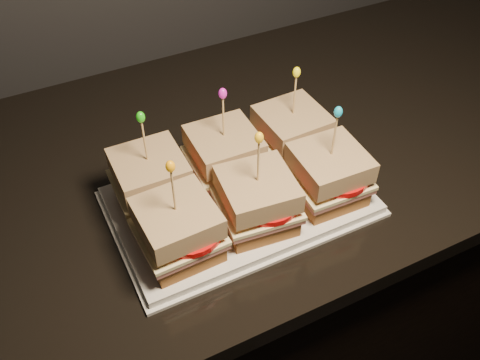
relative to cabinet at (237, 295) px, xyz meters
name	(u,v)px	position (x,y,z in m)	size (l,w,h in m)	color
cabinet	(237,295)	(0.00, 0.00, 0.00)	(2.34, 0.64, 0.85)	black
granite_slab	(236,153)	(0.00, 0.00, 0.44)	(2.38, 0.68, 0.03)	black
platter	(240,201)	(-0.06, -0.13, 0.47)	(0.38, 0.24, 0.02)	silver
platter_rim	(240,204)	(-0.06, -0.13, 0.46)	(0.39, 0.25, 0.01)	silver
sandwich_0_bread_bot	(153,194)	(-0.18, -0.08, 0.49)	(0.10, 0.10, 0.03)	brown
sandwich_0_ham	(152,186)	(-0.18, -0.08, 0.51)	(0.11, 0.10, 0.01)	#B55C56
sandwich_0_cheese	(151,182)	(-0.18, -0.08, 0.52)	(0.11, 0.10, 0.01)	#F7E9A4
sandwich_0_tomato	(160,179)	(-0.17, -0.08, 0.52)	(0.10, 0.10, 0.01)	red
sandwich_0_bread_top	(149,168)	(-0.18, -0.08, 0.54)	(0.10, 0.10, 0.03)	brown
sandwich_0_pick	(145,143)	(-0.18, -0.08, 0.59)	(0.00, 0.00, 0.09)	tan
sandwich_0_frill	(141,117)	(-0.18, -0.08, 0.64)	(0.01, 0.01, 0.02)	#1DAC10
sandwich_1_bread_bot	(225,169)	(-0.06, -0.08, 0.49)	(0.10, 0.10, 0.03)	brown
sandwich_1_ham	(225,161)	(-0.06, -0.08, 0.51)	(0.11, 0.10, 0.01)	#B55C56
sandwich_1_cheese	(224,158)	(-0.06, -0.08, 0.52)	(0.11, 0.10, 0.01)	#F7E9A4
sandwich_1_tomato	(233,154)	(-0.05, -0.08, 0.52)	(0.10, 0.10, 0.01)	red
sandwich_1_bread_top	(224,144)	(-0.06, -0.08, 0.54)	(0.10, 0.10, 0.03)	brown
sandwich_1_pick	(223,119)	(-0.06, -0.08, 0.59)	(0.00, 0.00, 0.09)	tan
sandwich_1_frill	(223,93)	(-0.06, -0.08, 0.64)	(0.01, 0.01, 0.02)	#D319BA
sandwich_2_bread_bot	(290,147)	(0.06, -0.08, 0.49)	(0.10, 0.10, 0.03)	brown
sandwich_2_ham	(291,139)	(0.06, -0.08, 0.51)	(0.11, 0.10, 0.01)	#B55C56
sandwich_2_cheese	(291,136)	(0.06, -0.08, 0.52)	(0.11, 0.10, 0.01)	#F7E9A4
sandwich_2_tomato	(300,132)	(0.07, -0.08, 0.52)	(0.10, 0.10, 0.01)	red
sandwich_2_bread_top	(292,122)	(0.06, -0.08, 0.54)	(0.10, 0.10, 0.03)	brown
sandwich_2_pick	(294,97)	(0.06, -0.08, 0.59)	(0.00, 0.00, 0.09)	tan
sandwich_2_frill	(297,72)	(0.06, -0.08, 0.64)	(0.01, 0.01, 0.02)	yellow
sandwich_3_bread_bot	(180,244)	(-0.18, -0.18, 0.49)	(0.10, 0.10, 0.03)	brown
sandwich_3_ham	(179,235)	(-0.18, -0.18, 0.51)	(0.11, 0.10, 0.01)	#B55C56
sandwich_3_cheese	(178,232)	(-0.18, -0.18, 0.52)	(0.11, 0.10, 0.01)	#F7E9A4
sandwich_3_tomato	(188,228)	(-0.17, -0.19, 0.52)	(0.10, 0.10, 0.01)	red
sandwich_3_bread_top	(177,218)	(-0.18, -0.18, 0.54)	(0.10, 0.10, 0.03)	brown
sandwich_3_pick	(174,193)	(-0.18, -0.18, 0.59)	(0.00, 0.00, 0.09)	tan
sandwich_3_frill	(170,166)	(-0.18, -0.18, 0.64)	(0.01, 0.01, 0.02)	orange
sandwich_4_bread_bot	(257,215)	(-0.06, -0.18, 0.49)	(0.10, 0.10, 0.03)	brown
sandwich_4_ham	(257,206)	(-0.06, -0.18, 0.51)	(0.11, 0.10, 0.01)	#B55C56
sandwich_4_cheese	(257,203)	(-0.06, -0.18, 0.52)	(0.11, 0.10, 0.01)	#F7E9A4
sandwich_4_tomato	(267,199)	(-0.05, -0.19, 0.52)	(0.10, 0.10, 0.01)	red
sandwich_4_bread_top	(257,189)	(-0.06, -0.18, 0.54)	(0.10, 0.10, 0.03)	brown
sandwich_4_pick	(258,164)	(-0.06, -0.18, 0.59)	(0.00, 0.00, 0.09)	tan
sandwich_4_frill	(259,138)	(-0.06, -0.18, 0.64)	(0.01, 0.01, 0.02)	yellow
sandwich_5_bread_bot	(326,188)	(0.06, -0.18, 0.49)	(0.10, 0.10, 0.03)	brown
sandwich_5_ham	(327,180)	(0.06, -0.18, 0.51)	(0.11, 0.10, 0.01)	#B55C56
sandwich_5_cheese	(328,177)	(0.06, -0.18, 0.52)	(0.11, 0.10, 0.01)	#F7E9A4
sandwich_5_tomato	(337,173)	(0.07, -0.19, 0.52)	(0.10, 0.10, 0.01)	red
sandwich_5_bread_top	(330,163)	(0.06, -0.18, 0.54)	(0.10, 0.10, 0.03)	brown
sandwich_5_pick	(334,138)	(0.06, -0.18, 0.59)	(0.00, 0.00, 0.09)	tan
sandwich_5_frill	(338,112)	(0.06, -0.18, 0.64)	(0.01, 0.01, 0.02)	#1098BC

